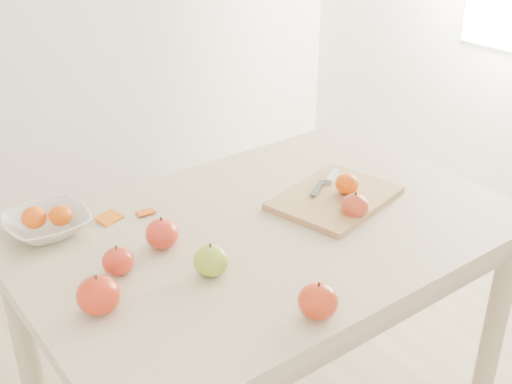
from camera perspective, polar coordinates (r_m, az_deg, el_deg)
table at (r=1.63m, az=1.06°, el=-5.93°), size 1.20×0.80×0.75m
cutting_board at (r=1.69m, az=7.05°, el=-0.52°), size 0.37×0.30×0.02m
board_tangerine at (r=1.69m, az=8.09°, el=0.73°), size 0.06×0.06×0.05m
fruit_bowl at (r=1.61m, az=-18.07°, el=-2.73°), size 0.20×0.20×0.05m
bowl_tangerine_near at (r=1.60m, az=-19.13°, el=-2.15°), size 0.06×0.06×0.05m
bowl_tangerine_far at (r=1.60m, az=-16.98°, el=-1.99°), size 0.06×0.06×0.05m
orange_peel_a at (r=1.64m, az=-12.90°, el=-2.39°), size 0.07×0.06×0.01m
orange_peel_b at (r=1.65m, az=-9.76°, el=-1.85°), size 0.05×0.04×0.01m
paring_knife at (r=1.76m, az=6.62°, el=1.22°), size 0.16×0.09×0.01m
apple_green at (r=1.38m, az=-4.03°, el=-6.11°), size 0.08×0.08×0.07m
apple_red_c at (r=1.27m, az=5.52°, el=-9.62°), size 0.08×0.08×0.07m
apple_red_d at (r=1.31m, az=-13.83°, el=-8.89°), size 0.09×0.09×0.08m
apple_red_b at (r=1.42m, az=-12.17°, el=-6.02°), size 0.07×0.07×0.06m
apple_red_e at (r=1.61m, az=8.77°, el=-1.27°), size 0.07×0.07×0.06m
apple_red_a at (r=1.49m, az=-8.34°, el=-3.69°), size 0.08×0.08×0.07m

